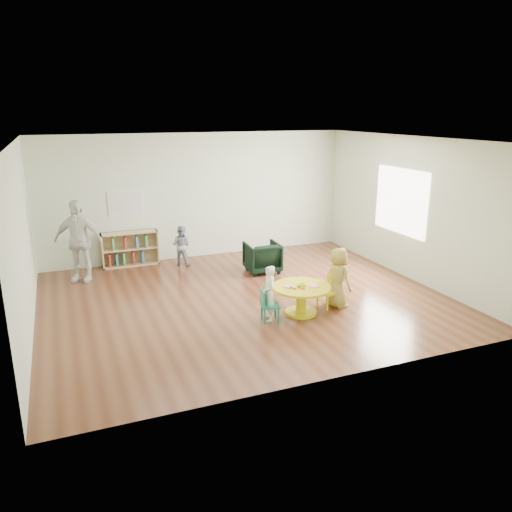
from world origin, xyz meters
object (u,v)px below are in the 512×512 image
Objects in this scene: toddler at (181,245)px; child_right at (338,278)px; adult_caretaker at (78,241)px; armchair at (262,257)px; kid_chair_right at (330,290)px; bookshelf at (129,249)px; activity_table at (301,295)px; child_left at (269,293)px; kid_chair_left at (268,304)px.

child_right is at bearing 155.28° from toddler.
armchair is at bearing 12.08° from adult_caretaker.
bookshelf is at bearing 22.44° from kid_chair_right.
armchair is at bearing 83.58° from activity_table.
activity_table is 1.39× the size of armchair.
child_left is 0.87× the size of child_right.
child_right is at bearing -127.16° from kid_chair_right.
kid_chair_left is at bearing 134.89° from toddler.
kid_chair_right is at bearing 102.79° from child_left.
activity_table is 0.59× the size of adult_caretaker.
activity_table is at bearing 80.88° from child_right.
bookshelf is (-2.25, 3.82, 0.03)m from activity_table.
bookshelf is at bearing 58.48° from adult_caretaker.
child_left is 1.04× the size of toddler.
bookshelf is 1.32× the size of child_left.
kid_chair_left is at bearing -25.41° from adult_caretaker.
kid_chair_right is 0.53× the size of child_right.
bookshelf is at bearing 25.55° from child_right.
kid_chair_right is 0.80× the size of armchair.
armchair is 2.33m from child_right.
bookshelf is 1.33m from adult_caretaker.
activity_table is 4.57m from adult_caretaker.
child_right is at bearing 3.51° from activity_table.
adult_caretaker is (-2.66, 3.20, 0.53)m from kid_chair_left.
toddler is (-1.20, 3.43, 0.10)m from activity_table.
armchair is 1.83m from toddler.
kid_chair_left is at bearing 83.02° from kid_chair_right.
bookshelf is 1.13m from toddler.
child_right is 0.64× the size of adult_caretaker.
child_right is at bearing 99.92° from child_left.
child_right is 3.89m from toddler.
kid_chair_left is 0.44× the size of bookshelf.
armchair is at bearing -1.30° from child_right.
adult_caretaker reaches higher than armchair.
armchair is at bearing -6.49° from kid_chair_right.
kid_chair_left is (-0.64, -0.08, -0.05)m from activity_table.
armchair is 0.76× the size of child_left.
bookshelf is (-2.84, 3.73, 0.07)m from kid_chair_right.
child_right is at bearing 106.51° from kid_chair_left.
toddler is at bearing 16.86° from child_right.
kid_chair_left is at bearing -40.15° from child_left.
activity_table is at bearing 84.30° from kid_chair_right.
child_right is at bearing -12.67° from adult_caretaker.
bookshelf is 4.21m from child_left.
child_left reaches higher than toddler.
toddler is at bearing 32.95° from adult_caretaker.
activity_table is at bearing 145.03° from toddler.
activity_table is 4.44m from bookshelf.
armchair is at bearing 170.97° from kid_chair_left.
armchair is 0.66× the size of child_right.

